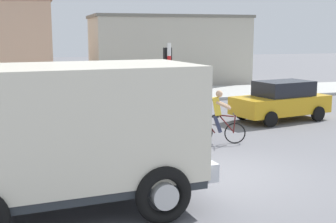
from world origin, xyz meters
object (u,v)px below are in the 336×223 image
Objects in this scene: truck_foreground at (63,129)px; cyclist at (218,117)px; car_red_near at (6,108)px; car_white_mid at (281,100)px; pedestrian_near_kerb at (22,99)px; traffic_light_pole at (168,79)px.

truck_foreground reaches higher than cyclist.
car_red_near is 10.65m from car_white_mid.
truck_foreground is at bearing -84.76° from pedestrian_near_kerb.
pedestrian_near_kerb is at bearing 76.46° from car_red_near.
cyclist reaches higher than car_white_mid.
cyclist is 4.96m from car_white_mid.
pedestrian_near_kerb is (-4.60, 5.62, -1.22)m from traffic_light_pole.
pedestrian_near_kerb is at bearing 95.24° from truck_foreground.
cyclist is at bearing -143.36° from car_white_mid.
truck_foreground is 6.83m from cyclist.
cyclist is at bearing -22.15° from traffic_light_pole.
traffic_light_pole is 1.98× the size of pedestrian_near_kerb.
cyclist is (5.11, 4.46, -0.80)m from truck_foreground.
car_white_mid is 2.63× the size of pedestrian_near_kerb.
traffic_light_pole is at bearing 54.46° from truck_foreground.
cyclist is at bearing -45.65° from pedestrian_near_kerb.
truck_foreground is at bearing -138.86° from cyclist.
cyclist is 0.54× the size of traffic_light_pole.
car_white_mid is (5.47, 2.36, -1.25)m from traffic_light_pole.
truck_foreground is 8.67m from car_red_near.
truck_foreground reaches higher than car_red_near.
car_red_near is at bearing -103.54° from pedestrian_near_kerb.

